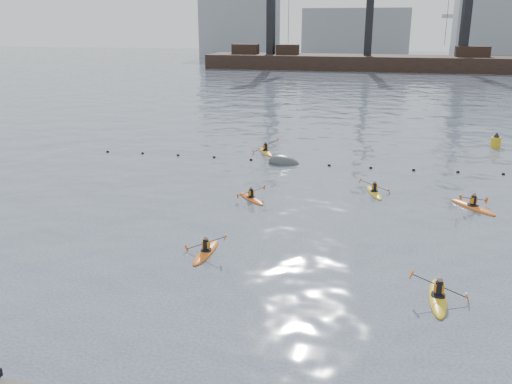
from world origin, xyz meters
TOP-DOWN VIEW (x-y plane):
  - ground at (0.00, 0.00)m, footprint 400.00×400.00m
  - float_line at (-0.50, 22.53)m, footprint 33.24×0.73m
  - barge_pier at (-0.22, 110.00)m, footprint 72.00×19.30m
  - skyline at (2.23, 150.27)m, footprint 141.00×28.00m
  - kayaker_0 at (-2.80, 5.14)m, footprint 2.06×2.98m
  - kayaker_1 at (7.17, 3.11)m, footprint 2.24×3.27m
  - kayaker_2 at (-2.69, 13.30)m, footprint 2.32×2.47m
  - kayaker_3 at (4.41, 16.20)m, footprint 1.95×2.93m
  - kayaker_4 at (9.95, 14.69)m, footprint 2.53×2.93m
  - kayaker_5 at (-4.50, 25.43)m, footprint 2.12×3.18m
  - mooring_buoy at (-2.35, 22.23)m, footprint 2.74×1.67m
  - nav_buoy at (14.00, 31.81)m, footprint 0.80×0.80m

SIDE VIEW (x-z plane):
  - ground at x=0.00m, z-range 0.00..0.00m
  - mooring_buoy at x=-2.35m, z-range -0.84..0.84m
  - float_line at x=-0.50m, z-range -0.09..0.15m
  - kayaker_2 at x=-2.69m, z-range -0.37..0.54m
  - kayaker_3 at x=4.41m, z-range -0.46..0.64m
  - kayaker_0 at x=-2.80m, z-range -0.49..0.67m
  - kayaker_4 at x=9.95m, z-range -0.45..0.64m
  - kayaker_1 at x=7.17m, z-range -0.50..0.70m
  - kayaker_5 at x=-4.50m, z-range -0.54..0.74m
  - nav_buoy at x=14.00m, z-range -0.29..1.17m
  - barge_pier at x=-0.22m, z-range -12.86..16.64m
  - skyline at x=2.23m, z-range -1.75..20.25m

